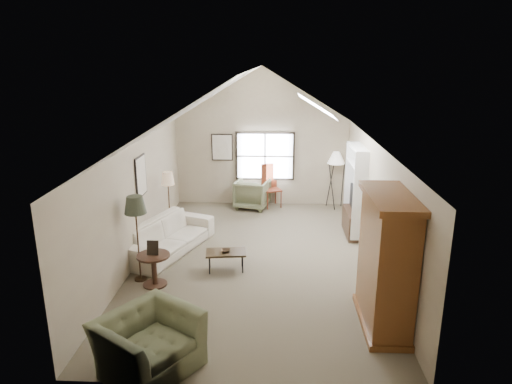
{
  "coord_description": "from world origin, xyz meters",
  "views": [
    {
      "loc": [
        0.43,
        -9.06,
        4.16
      ],
      "look_at": [
        0.0,
        0.4,
        1.4
      ],
      "focal_mm": 32.0,
      "sensor_mm": 36.0,
      "label": 1
    }
  ],
  "objects_px": {
    "armoire": "(386,262)",
    "armchair_near": "(149,343)",
    "sofa": "(168,236)",
    "side_chair": "(272,186)",
    "coffee_table": "(226,261)",
    "side_table": "(154,270)",
    "armchair_far": "(252,194)"
  },
  "relations": [
    {
      "from": "armoire",
      "to": "armchair_near",
      "type": "height_order",
      "value": "armoire"
    },
    {
      "from": "coffee_table",
      "to": "side_chair",
      "type": "relative_size",
      "value": 0.65
    },
    {
      "from": "sofa",
      "to": "side_chair",
      "type": "height_order",
      "value": "side_chair"
    },
    {
      "from": "armchair_far",
      "to": "side_chair",
      "type": "distance_m",
      "value": 0.61
    },
    {
      "from": "side_chair",
      "to": "armchair_far",
      "type": "bearing_deg",
      "value": 170.65
    },
    {
      "from": "coffee_table",
      "to": "side_table",
      "type": "bearing_deg",
      "value": -151.8
    },
    {
      "from": "armchair_near",
      "to": "coffee_table",
      "type": "distance_m",
      "value": 3.23
    },
    {
      "from": "armchair_near",
      "to": "armchair_far",
      "type": "bearing_deg",
      "value": 26.96
    },
    {
      "from": "armoire",
      "to": "armchair_near",
      "type": "distance_m",
      "value": 3.77
    },
    {
      "from": "armoire",
      "to": "armchair_far",
      "type": "distance_m",
      "value": 6.48
    },
    {
      "from": "armoire",
      "to": "coffee_table",
      "type": "xyz_separation_m",
      "value": [
        -2.75,
        1.84,
        -0.89
      ]
    },
    {
      "from": "side_chair",
      "to": "armchair_near",
      "type": "bearing_deg",
      "value": -124.38
    },
    {
      "from": "side_chair",
      "to": "coffee_table",
      "type": "bearing_deg",
      "value": -123.81
    },
    {
      "from": "coffee_table",
      "to": "side_table",
      "type": "height_order",
      "value": "side_table"
    },
    {
      "from": "sofa",
      "to": "side_table",
      "type": "relative_size",
      "value": 3.99
    },
    {
      "from": "sofa",
      "to": "side_chair",
      "type": "relative_size",
      "value": 2.02
    },
    {
      "from": "sofa",
      "to": "side_chair",
      "type": "bearing_deg",
      "value": -13.26
    },
    {
      "from": "sofa",
      "to": "armchair_far",
      "type": "bearing_deg",
      "value": -7.1
    },
    {
      "from": "sofa",
      "to": "armchair_far",
      "type": "height_order",
      "value": "armchair_far"
    },
    {
      "from": "armoire",
      "to": "armchair_near",
      "type": "relative_size",
      "value": 1.74
    },
    {
      "from": "coffee_table",
      "to": "side_chair",
      "type": "bearing_deg",
      "value": 78.36
    },
    {
      "from": "armoire",
      "to": "side_table",
      "type": "xyz_separation_m",
      "value": [
        -4.04,
        1.15,
        -0.79
      ]
    },
    {
      "from": "coffee_table",
      "to": "side_table",
      "type": "distance_m",
      "value": 1.47
    },
    {
      "from": "armoire",
      "to": "sofa",
      "type": "relative_size",
      "value": 0.88
    },
    {
      "from": "armchair_far",
      "to": "coffee_table",
      "type": "height_order",
      "value": "armchair_far"
    },
    {
      "from": "sofa",
      "to": "coffee_table",
      "type": "distance_m",
      "value": 1.67
    },
    {
      "from": "sofa",
      "to": "armchair_near",
      "type": "xyz_separation_m",
      "value": [
        0.67,
        -4.05,
        0.05
      ]
    },
    {
      "from": "armoire",
      "to": "armchair_near",
      "type": "xyz_separation_m",
      "value": [
        -3.47,
        -1.3,
        -0.69
      ]
    },
    {
      "from": "armchair_near",
      "to": "side_chair",
      "type": "xyz_separation_m",
      "value": [
        1.6,
        7.4,
        0.21
      ]
    },
    {
      "from": "sofa",
      "to": "armchair_far",
      "type": "distance_m",
      "value": 3.65
    },
    {
      "from": "side_table",
      "to": "armoire",
      "type": "bearing_deg",
      "value": -15.82
    },
    {
      "from": "armchair_far",
      "to": "side_chair",
      "type": "xyz_separation_m",
      "value": [
        0.56,
        0.13,
        0.2
      ]
    }
  ]
}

